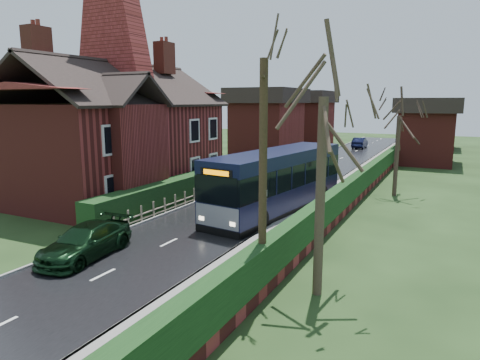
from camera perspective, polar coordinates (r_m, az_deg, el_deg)
The scene contains 18 objects.
ground at distance 20.91m, azimuth -6.23°, elevation -6.76°, with size 140.00×140.00×0.00m, color #304F22.
road at distance 29.54m, azimuth 4.31°, elevation -1.62°, with size 6.00×100.00×0.02m, color black.
pavement at distance 28.23m, azimuth 12.32°, elevation -2.27°, with size 2.50×100.00×0.14m, color slate.
kerb_right at distance 28.54m, azimuth 9.98°, elevation -2.05°, with size 0.12×100.00×0.14m, color gray.
kerb_left at distance 30.78m, azimuth -0.95°, elevation -1.02°, with size 0.12×100.00×0.10m, color gray.
front_hedge at distance 26.85m, azimuth -7.51°, elevation -1.17°, with size 1.20×16.00×1.60m, color black.
picket_fence at distance 26.52m, azimuth -6.14°, elevation -2.06°, with size 0.10×16.00×0.90m, color tan, non-canonical shape.
right_wall_hedge at distance 27.72m, azimuth 15.50°, elevation -0.64°, with size 0.60×50.00×1.80m.
brick_house at distance 29.19m, azimuth -15.87°, elevation 6.53°, with size 9.30×14.60×10.30m.
bus at distance 24.20m, azimuth 5.01°, elevation -0.20°, with size 4.14×11.62×3.45m.
car_silver at distance 30.22m, azimuth 1.87°, elevation -0.11°, with size 1.50×3.72×1.27m, color silver.
car_green at distance 18.31m, azimuth -19.89°, elevation -7.71°, with size 1.83×4.50×1.31m, color black.
car_distant at distance 59.76m, azimuth 15.68°, elevation 4.80°, with size 1.50×4.29×1.41m, color black.
bus_stop_sign at distance 18.14m, azimuth 3.35°, elevation -3.94°, with size 0.08×0.38×2.52m.
telegraph_pole at distance 13.04m, azimuth 3.07°, elevation -0.24°, with size 0.39×0.93×7.40m.
tree_right_near at distance 13.26m, azimuth 11.17°, elevation 12.70°, with size 4.17×4.17×9.00m.
tree_right_far at distance 29.64m, azimuth 20.52°, elevation 8.69°, with size 3.88×3.88×7.49m.
tree_house_side at distance 36.13m, azimuth -15.96°, elevation 11.37°, with size 4.12×4.12×9.37m.
Camera 1 is at (10.90, -16.76, 6.15)m, focal length 32.00 mm.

